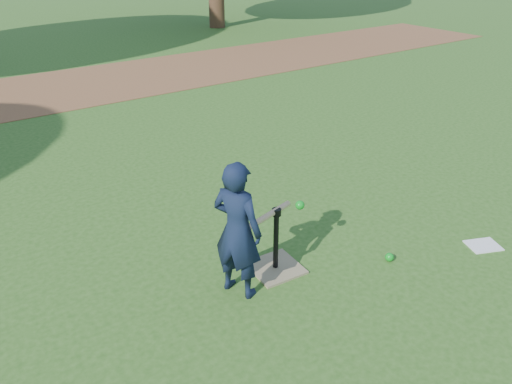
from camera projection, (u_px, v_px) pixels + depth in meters
ground at (302, 292)px, 4.18m from camera, size 80.00×80.00×0.00m
dirt_strip at (51, 90)px, 9.62m from camera, size 24.00×3.00×0.01m
child at (237, 230)px, 3.94m from camera, size 0.43×0.51×1.18m
wiffle_ball_ground at (389, 257)px, 4.57m from camera, size 0.08×0.08×0.08m
clipboard at (483, 245)px, 4.80m from camera, size 0.37×0.33×0.01m
batting_tee at (276, 259)px, 4.43m from camera, size 0.46×0.46×0.61m
swing_action at (271, 215)px, 4.15m from camera, size 0.73×0.20×0.08m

